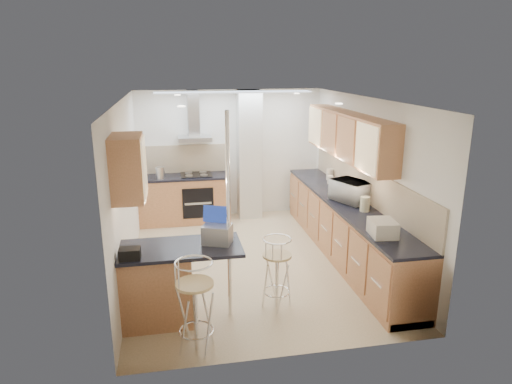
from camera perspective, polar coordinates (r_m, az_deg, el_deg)
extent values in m
plane|color=tan|center=(7.19, -0.54, -8.74)|extent=(4.80, 4.80, 0.00)
cube|color=white|center=(9.08, -3.25, 4.79)|extent=(3.60, 0.04, 2.50)
cube|color=white|center=(4.55, 4.81, -6.81)|extent=(3.60, 0.04, 2.50)
cube|color=white|center=(6.70, -15.90, 0.15)|extent=(0.04, 4.80, 2.50)
cube|color=white|center=(7.29, 13.50, 1.58)|extent=(0.04, 4.80, 2.50)
cube|color=white|center=(6.56, -0.60, 11.54)|extent=(3.60, 4.80, 0.02)
cube|color=#A76C42|center=(7.46, 11.37, 6.98)|extent=(0.34, 3.00, 0.72)
cube|color=#A76C42|center=(5.23, -15.76, 2.93)|extent=(0.34, 0.62, 0.72)
cube|color=beige|center=(7.30, 13.36, 1.04)|extent=(0.03, 4.40, 0.56)
cube|color=beige|center=(9.01, -9.25, 4.06)|extent=(1.70, 0.03, 0.56)
cube|color=silver|center=(8.94, -0.85, 4.63)|extent=(0.45, 0.40, 2.50)
cube|color=#B8BABD|center=(8.71, -7.67, 6.66)|extent=(0.62, 0.48, 0.08)
cube|color=#B8BABD|center=(8.79, -7.83, 9.64)|extent=(0.22, 0.20, 0.88)
cylinder|color=white|center=(5.32, -3.44, -3.33)|extent=(0.05, 0.05, 2.50)
cube|color=black|center=(8.62, -7.25, -1.41)|extent=(0.58, 0.02, 0.58)
cube|color=black|center=(8.80, -7.49, 2.14)|extent=(0.58, 0.50, 0.02)
cube|color=tan|center=(8.33, -2.83, 12.36)|extent=(2.80, 0.35, 0.02)
cube|color=#A76C42|center=(7.42, 10.97, -4.59)|extent=(0.60, 4.40, 0.88)
cube|color=black|center=(7.27, 11.16, -1.19)|extent=(0.63, 4.40, 0.04)
cube|color=#A76C42|center=(8.91, -8.98, -0.97)|extent=(1.70, 0.60, 0.88)
cube|color=black|center=(8.79, -9.11, 1.90)|extent=(1.70, 0.63, 0.04)
cube|color=#A76C42|center=(5.60, -9.47, -11.42)|extent=(1.35, 0.62, 0.90)
cube|color=black|center=(5.40, -9.70, -6.99)|extent=(1.47, 0.72, 0.04)
imported|color=white|center=(7.17, 11.84, 0.09)|extent=(0.62, 0.71, 0.33)
cube|color=#989CA0|center=(5.41, -4.85, -5.27)|extent=(0.40, 0.35, 0.23)
cube|color=black|center=(5.17, -15.50, -7.43)|extent=(0.23, 0.17, 0.12)
cylinder|color=beige|center=(8.47, 9.19, 2.18)|extent=(0.13, 0.13, 0.20)
cylinder|color=beige|center=(8.20, 9.28, 1.52)|extent=(0.14, 0.14, 0.14)
cylinder|color=beige|center=(6.77, 13.45, -1.47)|extent=(0.18, 0.18, 0.22)
cylinder|color=white|center=(7.07, 12.89, -1.01)|extent=(0.10, 0.10, 0.14)
cube|color=beige|center=(5.89, 15.55, -4.36)|extent=(0.34, 0.41, 0.20)
cylinder|color=#B8BABD|center=(8.60, -11.89, 2.34)|extent=(0.16, 0.16, 0.22)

